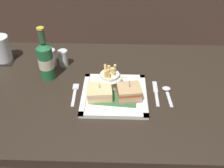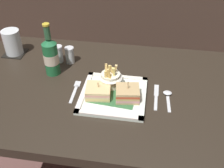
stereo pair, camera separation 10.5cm
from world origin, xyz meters
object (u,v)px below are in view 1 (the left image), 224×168
Objects in this scene: spoon at (167,91)px; pepper_shaker at (63,59)px; dining_table at (110,108)px; salt_shaker at (52,59)px; sandwich_half_right at (129,92)px; fork at (75,93)px; knife at (156,92)px; fries_cup at (110,78)px; beer_bottle at (46,60)px; sandwich_half_left at (99,92)px; square_plate at (114,95)px; water_glass at (1,50)px.

spoon is 0.49m from pepper_shaker.
salt_shaker is (-0.27, 0.16, 0.15)m from dining_table.
sandwich_half_right is 1.27× the size of pepper_shaker.
knife is (0.33, 0.01, 0.00)m from fork.
fries_cup is 0.28m from beer_bottle.
sandwich_half_left is 0.11m from fork.
sandwich_half_right is 1.22× the size of salt_shaker.
salt_shaker is 0.05m from pepper_shaker.
salt_shaker is at bearing 143.65° from square_plate.
knife is at bearing -7.44° from fries_cup.
pepper_shaker is (0.29, -0.03, -0.02)m from water_glass.
pepper_shaker is (-0.08, 0.20, 0.03)m from fork.
spoon is (0.37, 0.02, 0.00)m from fork.
fries_cup is at bearing -13.72° from beer_bottle.
beer_bottle is 0.19m from fork.
sandwich_half_left is at bearing -44.35° from salt_shaker.
beer_bottle is (-0.35, 0.13, 0.05)m from sandwich_half_right.
sandwich_half_left is 0.23m from knife.
fries_cup is 0.20m from knife.
spoon is (0.05, 0.00, 0.00)m from knife.
spoon is 1.56× the size of pepper_shaker.
beer_bottle reaches higher than square_plate.
water_glass is 0.24m from salt_shaker.
salt_shaker is (-0.23, 0.23, 0.00)m from sandwich_half_left.
beer_bottle is at bearing 168.83° from knife.
fork is (-0.22, 0.03, -0.03)m from sandwich_half_right.
sandwich_half_right is 0.64m from water_glass.
spoon is (0.16, 0.05, -0.03)m from sandwich_half_right.
water_glass is at bearing 155.88° from sandwich_half_right.
salt_shaker is at bearing 180.00° from pepper_shaker.
fries_cup is at bearing 172.56° from knife.
water_glass reaches higher than salt_shaker.
knife is at bearing 2.58° from fork.
pepper_shaker is at bearing 0.00° from salt_shaker.
fries_cup is 0.32m from salt_shaker.
dining_table is 8.97× the size of fork.
square_plate is at bearing 14.37° from sandwich_half_left.
dining_table is 10.53× the size of spoon.
dining_table is at bearing -30.36° from salt_shaker.
fork is 1.17× the size of spoon.
square_plate is 0.36m from salt_shaker.
beer_bottle is at bearing 157.52° from square_plate.
water_glass reaches higher than square_plate.
fries_cup reaches higher than sandwich_half_right.
square_plate is at bearing -70.18° from fries_cup.
spoon is at bearing -21.88° from pepper_shaker.
fork is 0.37m from spoon.
sandwich_half_left is 1.04× the size of sandwich_half_right.
sandwich_half_left is 0.29m from pepper_shaker.
fries_cup reaches higher than square_plate.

